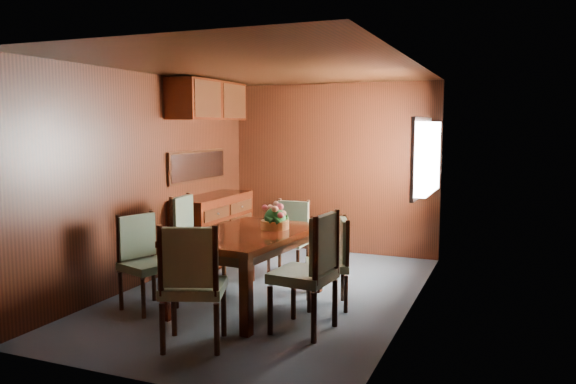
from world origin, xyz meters
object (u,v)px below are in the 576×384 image
at_px(sideboard, 213,229).
at_px(chair_right_near, 312,266).
at_px(dining_table, 248,242).
at_px(chair_head, 192,279).
at_px(flower_centerpiece, 275,214).
at_px(chair_left_near, 143,256).

distance_m(sideboard, chair_right_near, 2.79).
relative_size(dining_table, chair_head, 1.62).
xyz_separation_m(sideboard, flower_centerpiece, (1.39, -1.16, 0.45)).
relative_size(sideboard, flower_centerpiece, 4.48).
relative_size(dining_table, chair_right_near, 1.58).
xyz_separation_m(chair_right_near, flower_centerpiece, (-0.66, 0.73, 0.31)).
distance_m(chair_left_near, chair_head, 1.24).
bearing_deg(chair_left_near, chair_right_near, 108.14).
xyz_separation_m(chair_left_near, chair_right_near, (1.77, -0.00, 0.07)).
relative_size(sideboard, chair_left_near, 1.48).
bearing_deg(chair_head, dining_table, 73.20).
relative_size(chair_left_near, chair_head, 0.91).
distance_m(dining_table, chair_left_near, 1.04).
xyz_separation_m(sideboard, chair_right_near, (2.05, -1.89, 0.15)).
height_order(chair_left_near, chair_right_near, chair_right_near).
height_order(chair_head, flower_centerpiece, flower_centerpiece).
height_order(dining_table, chair_right_near, chair_right_near).
bearing_deg(dining_table, sideboard, 135.73).
distance_m(dining_table, flower_centerpiece, 0.41).
bearing_deg(chair_head, chair_left_near, 123.34).
distance_m(sideboard, dining_table, 1.87).
bearing_deg(chair_right_near, sideboard, 53.17).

